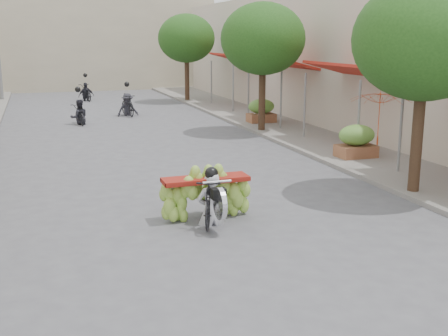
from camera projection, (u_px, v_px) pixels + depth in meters
ground at (280, 293)px, 8.68m from camera, size 120.00×120.00×0.00m
sidewalk_right at (287, 126)px, 24.68m from camera, size 4.00×60.00×0.12m
shophouse_row_right at (402, 57)px, 24.63m from camera, size 9.77×40.00×6.00m
far_building at (78, 42)px, 42.98m from camera, size 20.00×6.00×7.00m
street_tree_near at (425, 40)px, 13.18m from camera, size 3.40×3.40×5.25m
street_tree_mid at (263, 39)px, 22.42m from camera, size 3.40×3.40×5.25m
street_tree_far at (186, 39)px, 33.50m from camera, size 3.40×3.40×5.25m
produce_crate_mid at (357, 139)px, 17.82m from camera, size 1.20×0.88×1.16m
produce_crate_far at (261, 109)px, 25.21m from camera, size 1.20×0.88×1.16m
banana_motorbike at (209, 190)px, 11.87m from camera, size 2.20×1.90×2.08m
market_umbrella at (381, 91)px, 15.80m from camera, size 2.26×2.26×1.57m
pedestrian at (260, 101)px, 25.22m from camera, size 1.06×0.79×1.90m
bg_motorbike_a at (79, 108)px, 25.27m from camera, size 0.85×1.61×1.95m
bg_motorbike_b at (127, 99)px, 28.03m from camera, size 1.13×1.95×1.95m
bg_motorbike_c at (86, 88)px, 34.75m from camera, size 1.05×1.86×1.95m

